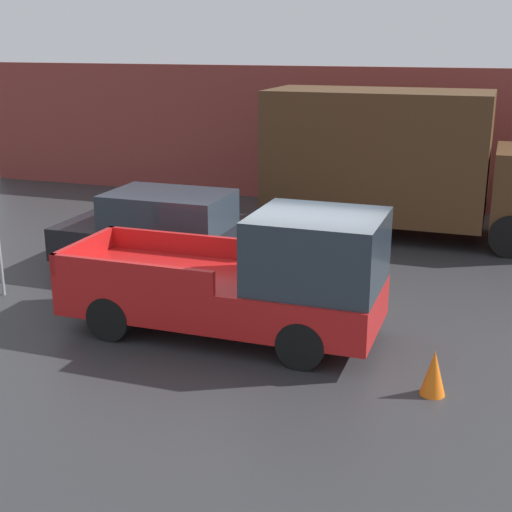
{
  "coord_description": "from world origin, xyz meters",
  "views": [
    {
      "loc": [
        2.9,
        -10.99,
        4.75
      ],
      "look_at": [
        -1.05,
        0.35,
        1.09
      ],
      "focal_mm": 50.0,
      "sensor_mm": 36.0,
      "label": 1
    }
  ],
  "objects_px": {
    "pickup_truck": "(252,280)",
    "car": "(166,233)",
    "traffic_cone": "(434,373)",
    "delivery_truck": "(398,160)"
  },
  "relations": [
    {
      "from": "pickup_truck",
      "to": "car",
      "type": "distance_m",
      "value": 3.96
    },
    {
      "from": "car",
      "to": "traffic_cone",
      "type": "relative_size",
      "value": 6.9
    },
    {
      "from": "pickup_truck",
      "to": "traffic_cone",
      "type": "relative_size",
      "value": 7.97
    },
    {
      "from": "car",
      "to": "delivery_truck",
      "type": "relative_size",
      "value": 0.64
    },
    {
      "from": "car",
      "to": "traffic_cone",
      "type": "height_order",
      "value": "car"
    },
    {
      "from": "traffic_cone",
      "to": "delivery_truck",
      "type": "bearing_deg",
      "value": 102.27
    },
    {
      "from": "car",
      "to": "delivery_truck",
      "type": "distance_m",
      "value": 6.28
    },
    {
      "from": "car",
      "to": "pickup_truck",
      "type": "bearing_deg",
      "value": -43.23
    },
    {
      "from": "pickup_truck",
      "to": "delivery_truck",
      "type": "distance_m",
      "value": 7.49
    },
    {
      "from": "delivery_truck",
      "to": "traffic_cone",
      "type": "height_order",
      "value": "delivery_truck"
    }
  ]
}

